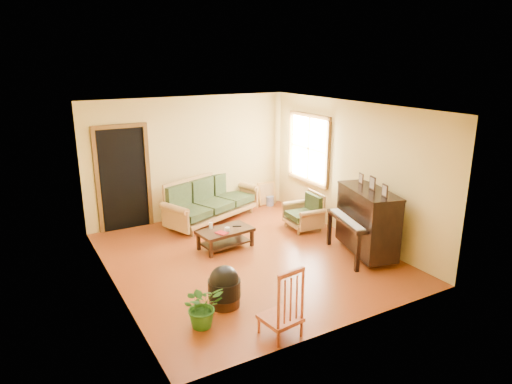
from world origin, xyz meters
TOP-DOWN VIEW (x-y plane):
  - floor at (0.00, 0.00)m, footprint 5.00×5.00m
  - doorway at (-1.45, 2.48)m, footprint 1.08×0.16m
  - window at (2.21, 1.30)m, footprint 0.12×1.36m
  - sofa at (0.26, 2.02)m, footprint 2.37×1.65m
  - coffee_table at (-0.15, 0.56)m, footprint 1.04×0.65m
  - armchair at (1.66, 0.67)m, footprint 0.76×0.79m
  - piano at (1.88, -0.92)m, footprint 1.13×1.52m
  - footstool at (-1.04, -1.25)m, footprint 0.52×0.52m
  - red_chair at (-0.75, -2.24)m, footprint 0.50×0.54m
  - leaning_frame at (1.82, 2.37)m, footprint 0.44×0.12m
  - ceramic_crock at (1.85, 2.29)m, footprint 0.21×0.21m
  - potted_plant at (-1.51, -1.58)m, footprint 0.56×0.49m
  - book at (-0.36, 0.39)m, footprint 0.22×0.25m
  - candle at (-0.35, 0.74)m, footprint 0.08×0.08m
  - glass_jar at (-0.14, 0.49)m, footprint 0.10×0.10m
  - remote at (0.11, 0.60)m, footprint 0.16×0.11m

SIDE VIEW (x-z plane):
  - floor at x=0.00m, z-range 0.00..0.00m
  - ceramic_crock at x=1.85m, z-range 0.00..0.23m
  - coffee_table at x=-0.15m, z-range 0.00..0.36m
  - footstool at x=-1.04m, z-range 0.00..0.44m
  - leaning_frame at x=1.82m, z-range 0.00..0.58m
  - potted_plant at x=-1.51m, z-range 0.00..0.59m
  - remote at x=0.11m, z-range 0.36..0.38m
  - book at x=-0.36m, z-range 0.36..0.38m
  - armchair at x=1.66m, z-range 0.00..0.75m
  - glass_jar at x=-0.14m, z-range 0.36..0.42m
  - candle at x=-0.35m, z-range 0.36..0.48m
  - sofa at x=0.26m, z-range 0.00..0.94m
  - red_chair at x=-0.75m, z-range 0.00..0.95m
  - piano at x=1.88m, z-range 0.00..1.20m
  - doorway at x=-1.45m, z-range 0.00..2.05m
  - window at x=2.21m, z-range 0.77..2.23m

